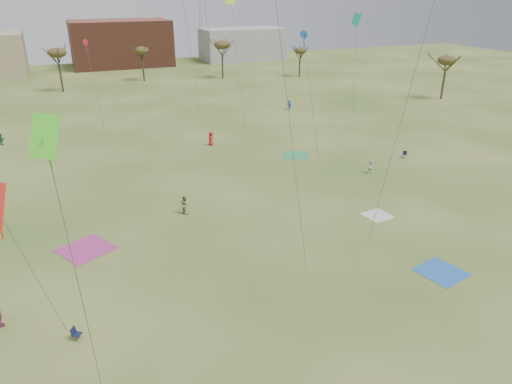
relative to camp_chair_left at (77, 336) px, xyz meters
name	(u,v)px	position (x,y,z in m)	size (l,w,h in m)	color
ground	(332,346)	(14.30, -6.64, -0.26)	(260.00, 260.00, 0.00)	#30561B
spectator_fore_b	(185,204)	(10.86, 14.93, 0.68)	(0.91, 0.71, 1.87)	#878356
spectator_mid_e	(371,167)	(33.76, 16.97, 0.52)	(0.76, 0.59, 1.56)	silver
flyer_far_a	(1,139)	(-7.06, 45.96, 0.59)	(1.57, 0.50, 1.69)	#236942
flyer_far_b	(211,139)	(19.74, 34.57, 0.68)	(0.92, 0.60, 1.89)	#AD1E1D
flyer_far_c	(289,105)	(38.93, 48.98, 0.61)	(1.13, 0.65, 1.75)	navy
blanket_blue	(441,272)	(26.35, -2.77, -0.26)	(3.21, 3.21, 0.03)	#2961B4
blanket_cream	(377,216)	(27.74, 7.30, -0.26)	(2.39, 2.39, 0.03)	silver
blanket_plum	(86,249)	(1.38, 11.43, -0.26)	(3.86, 3.86, 0.03)	#AE357C
blanket_olive	(295,155)	(28.55, 26.21, -0.26)	(3.31, 3.31, 0.03)	#349158
camp_chair_left	(77,336)	(0.00, 0.00, 0.00)	(0.73, 0.72, 0.87)	#121932
camp_chair_right	(404,156)	(41.07, 19.94, 0.00)	(0.74, 0.74, 0.87)	#151437
tree_line	(109,60)	(11.45, 72.48, 6.83)	(117.44, 49.32, 8.91)	#3A2B1E
building_brick	(121,43)	(19.30, 113.36, 5.74)	(26.00, 16.00, 12.00)	brown
building_grey	(243,44)	(54.30, 111.36, 4.24)	(24.00, 12.00, 9.00)	gray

